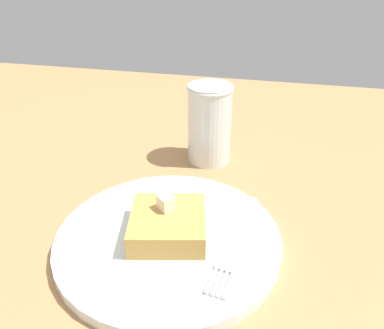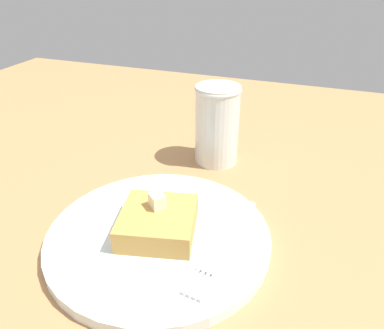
{
  "view_description": "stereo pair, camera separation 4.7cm",
  "coord_description": "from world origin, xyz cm",
  "views": [
    {
      "loc": [
        34.51,
        20.61,
        29.93
      ],
      "look_at": [
        -5.55,
        11.05,
        6.48
      ],
      "focal_mm": 35.0,
      "sensor_mm": 36.0,
      "label": 1
    },
    {
      "loc": [
        33.15,
        25.15,
        29.93
      ],
      "look_at": [
        -5.55,
        11.05,
        6.48
      ],
      "focal_mm": 35.0,
      "sensor_mm": 36.0,
      "label": 2
    }
  ],
  "objects": [
    {
      "name": "plate",
      "position": [
        4.46,
        10.79,
        2.74
      ],
      "size": [
        24.38,
        24.38,
        1.32
      ],
      "color": "silver",
      "rests_on": "table_surface"
    },
    {
      "name": "table_surface",
      "position": [
        0.0,
        0.0,
        0.99
      ],
      "size": [
        116.98,
        116.98,
        1.98
      ],
      "primitive_type": "cube",
      "color": "#B07D4D",
      "rests_on": "ground"
    },
    {
      "name": "toast_slice_center",
      "position": [
        4.46,
        10.79,
        4.62
      ],
      "size": [
        9.59,
        9.5,
        2.64
      ],
      "primitive_type": "cube",
      "rotation": [
        0.0,
        0.0,
        0.23
      ],
      "color": "#C79346",
      "rests_on": "plate"
    },
    {
      "name": "syrup_jar",
      "position": [
        -15.56,
        11.3,
        7.22
      ],
      "size": [
        6.67,
        6.67,
        11.74
      ],
      "color": "#59270A",
      "rests_on": "table_surface"
    },
    {
      "name": "butter_pat_primary",
      "position": [
        3.53,
        10.38,
        6.75
      ],
      "size": [
        2.15,
        2.17,
        1.61
      ],
      "primitive_type": "cube",
      "rotation": [
        0.0,
        0.0,
        0.87
      ],
      "color": "#F2EDC8",
      "rests_on": "toast_slice_center"
    },
    {
      "name": "fork",
      "position": [
        4.89,
        18.14,
        3.48
      ],
      "size": [
        16.05,
        3.57,
        0.36
      ],
      "color": "silver",
      "rests_on": "plate"
    }
  ]
}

